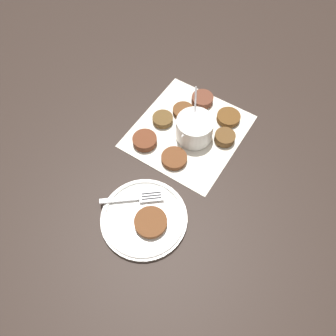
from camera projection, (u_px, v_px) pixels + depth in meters
ground_plane at (183, 123)px, 0.93m from camera, size 4.00×4.00×0.00m
napkin at (188, 131)px, 0.92m from camera, size 0.34×0.32×0.00m
sauce_bowl at (194, 129)px, 0.88m from camera, size 0.11×0.10×0.12m
fritter_0 at (145, 140)px, 0.88m from camera, size 0.07×0.07×0.02m
fritter_1 at (228, 117)px, 0.93m from camera, size 0.07×0.07×0.02m
fritter_2 at (183, 111)px, 0.94m from camera, size 0.06×0.06×0.01m
fritter_3 at (163, 119)px, 0.92m from camera, size 0.06×0.06×0.02m
fritter_4 at (174, 158)px, 0.86m from camera, size 0.07×0.07×0.01m
fritter_5 at (202, 99)px, 0.96m from camera, size 0.06×0.06×0.02m
fritter_6 at (225, 137)px, 0.89m from camera, size 0.06×0.06×0.02m
serving_plate at (144, 218)px, 0.78m from camera, size 0.21×0.21×0.02m
fritter_on_plate at (151, 222)px, 0.75m from camera, size 0.08×0.08×0.01m
fork at (139, 197)px, 0.79m from camera, size 0.13×0.12×0.00m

